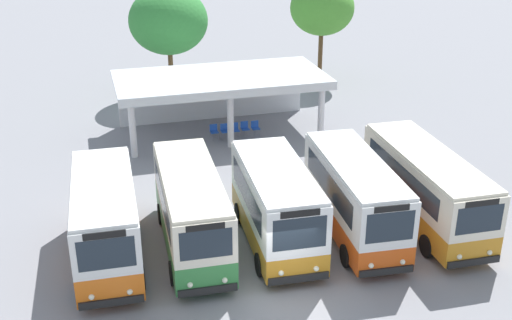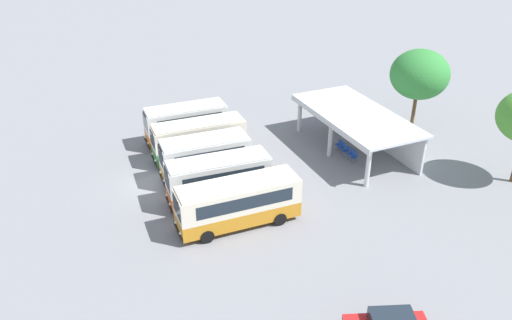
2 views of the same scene
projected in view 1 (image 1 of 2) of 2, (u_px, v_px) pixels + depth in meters
The scene contains 14 objects.
ground_plane at pixel (287, 305), 22.03m from camera, with size 180.00×180.00×0.00m, color gray.
city_bus_nearest_orange at pixel (105, 219), 23.85m from camera, with size 2.56×7.06×3.31m.
city_bus_second_in_row at pixel (191, 208), 24.72m from camera, with size 2.52×7.57×3.23m.
city_bus_middle_cream at pixel (276, 203), 24.99m from camera, with size 2.72×6.75×3.33m.
city_bus_fourth_amber at pixel (355, 195), 25.69m from camera, with size 2.66×7.37×3.29m.
city_bus_fifth_blue at pixel (426, 185), 26.63m from camera, with size 2.55×8.17×3.18m.
terminal_canopy at pixel (218, 85), 36.66m from camera, with size 11.77×5.68×3.40m.
waiting_chair_end_by_column at pixel (214, 130), 35.95m from camera, with size 0.45×0.45×0.86m.
waiting_chair_second_from_end at pixel (225, 130), 36.04m from camera, with size 0.45×0.45×0.86m.
waiting_chair_middle_seat at pixel (235, 129), 36.18m from camera, with size 0.45×0.45×0.86m.
waiting_chair_fourth_seat at pixel (245, 127), 36.38m from camera, with size 0.45×0.45×0.86m.
waiting_chair_fifth_seat at pixel (255, 127), 36.47m from camera, with size 0.45×0.45×0.86m.
roadside_tree_behind_canopy at pixel (168, 21), 41.37m from camera, with size 5.13×5.13×7.28m.
roadside_tree_east_of_canopy at pixel (322, 8), 44.48m from camera, with size 4.47×4.47×7.19m.
Camera 1 is at (-5.91, -17.22, 13.41)m, focal length 44.87 mm.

